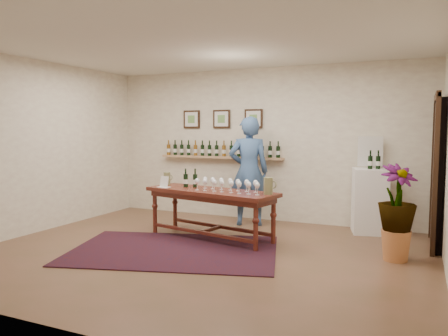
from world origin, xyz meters
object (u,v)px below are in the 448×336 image
at_px(tasting_table, 211,197).
at_px(display_pedestal, 370,201).
at_px(person, 249,171).
at_px(potted_plant, 397,212).

bearing_deg(tasting_table, display_pedestal, 44.09).
distance_m(display_pedestal, person, 2.07).
xyz_separation_m(tasting_table, display_pedestal, (2.20, 1.38, -0.12)).
xyz_separation_m(tasting_table, potted_plant, (2.67, -0.07, -0.02)).
bearing_deg(potted_plant, display_pedestal, 108.05).
bearing_deg(display_pedestal, tasting_table, -147.91).
bearing_deg(potted_plant, person, 154.15).
xyz_separation_m(tasting_table, person, (0.19, 1.13, 0.31)).
height_order(tasting_table, display_pedestal, display_pedestal).
height_order(potted_plant, person, person).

